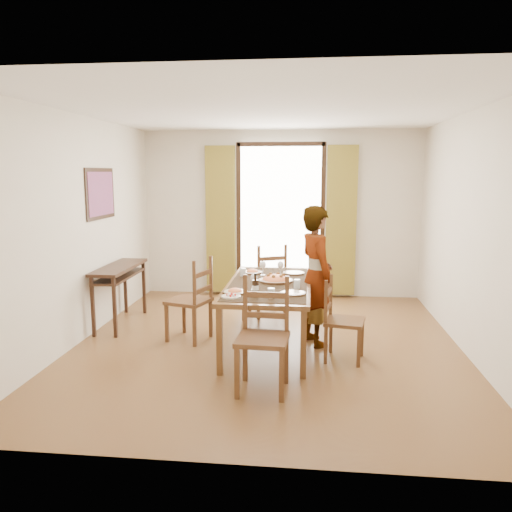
# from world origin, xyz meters

# --- Properties ---
(ground) EXTENTS (5.00, 5.00, 0.00)m
(ground) POSITION_xyz_m (0.00, 0.00, 0.00)
(ground) COLOR #4A2417
(ground) RESTS_ON ground
(room_shell) EXTENTS (4.60, 5.10, 2.74)m
(room_shell) POSITION_xyz_m (-0.00, 0.13, 1.54)
(room_shell) COLOR beige
(room_shell) RESTS_ON ground
(console_table) EXTENTS (0.38, 1.20, 0.80)m
(console_table) POSITION_xyz_m (-2.03, 0.60, 0.68)
(console_table) COLOR #331C11
(console_table) RESTS_ON ground
(dining_table) EXTENTS (0.96, 2.01, 0.76)m
(dining_table) POSITION_xyz_m (0.02, -0.01, 0.69)
(dining_table) COLOR brown
(dining_table) RESTS_ON ground
(chair_west) EXTENTS (0.57, 0.57, 1.02)m
(chair_west) POSITION_xyz_m (-0.93, 0.07, 0.47)
(chair_west) COLOR brown
(chair_west) RESTS_ON ground
(chair_north) EXTENTS (0.61, 0.61, 1.04)m
(chair_north) POSITION_xyz_m (-0.10, 1.24, 0.48)
(chair_north) COLOR brown
(chair_north) RESTS_ON ground
(chair_south) EXTENTS (0.49, 0.49, 1.06)m
(chair_south) POSITION_xyz_m (0.07, -1.24, 0.49)
(chair_south) COLOR brown
(chair_south) RESTS_ON ground
(chair_east) EXTENTS (0.47, 0.47, 0.91)m
(chair_east) POSITION_xyz_m (0.84, -0.40, 0.42)
(chair_east) COLOR brown
(chair_east) RESTS_ON ground
(man) EXTENTS (0.89, 0.83, 1.65)m
(man) POSITION_xyz_m (0.57, 0.11, 0.82)
(man) COLOR gray
(man) RESTS_ON ground
(plate_sw) EXTENTS (0.27, 0.27, 0.05)m
(plate_sw) POSITION_xyz_m (-0.30, -0.56, 0.78)
(plate_sw) COLOR silver
(plate_sw) RESTS_ON dining_table
(plate_se) EXTENTS (0.27, 0.27, 0.05)m
(plate_se) POSITION_xyz_m (0.32, -0.54, 0.78)
(plate_se) COLOR silver
(plate_se) RESTS_ON dining_table
(plate_nw) EXTENTS (0.27, 0.27, 0.05)m
(plate_nw) POSITION_xyz_m (-0.24, 0.53, 0.78)
(plate_nw) COLOR silver
(plate_nw) RESTS_ON dining_table
(plate_ne) EXTENTS (0.27, 0.27, 0.05)m
(plate_ne) POSITION_xyz_m (0.29, 0.54, 0.78)
(plate_ne) COLOR silver
(plate_ne) RESTS_ON dining_table
(pasta_platter) EXTENTS (0.40, 0.40, 0.10)m
(pasta_platter) POSITION_xyz_m (0.09, 0.05, 0.81)
(pasta_platter) COLOR red
(pasta_platter) RESTS_ON dining_table
(caprese_plate) EXTENTS (0.20, 0.20, 0.04)m
(caprese_plate) POSITION_xyz_m (-0.31, -0.74, 0.78)
(caprese_plate) COLOR silver
(caprese_plate) RESTS_ON dining_table
(wine_glass_a) EXTENTS (0.08, 0.08, 0.18)m
(wine_glass_a) POSITION_xyz_m (-0.11, -0.40, 0.85)
(wine_glass_a) COLOR white
(wine_glass_a) RESTS_ON dining_table
(wine_glass_b) EXTENTS (0.08, 0.08, 0.18)m
(wine_glass_b) POSITION_xyz_m (0.13, 0.40, 0.85)
(wine_glass_b) COLOR white
(wine_glass_b) RESTS_ON dining_table
(wine_glass_c) EXTENTS (0.08, 0.08, 0.18)m
(wine_glass_c) POSITION_xyz_m (-0.09, 0.39, 0.85)
(wine_glass_c) COLOR white
(wine_glass_c) RESTS_ON dining_table
(tumbler_a) EXTENTS (0.07, 0.07, 0.10)m
(tumbler_a) POSITION_xyz_m (0.35, -0.27, 0.81)
(tumbler_a) COLOR silver
(tumbler_a) RESTS_ON dining_table
(tumbler_b) EXTENTS (0.07, 0.07, 0.10)m
(tumbler_b) POSITION_xyz_m (-0.33, 0.32, 0.81)
(tumbler_b) COLOR silver
(tumbler_b) RESTS_ON dining_table
(tumbler_c) EXTENTS (0.07, 0.07, 0.10)m
(tumbler_c) POSITION_xyz_m (0.10, -0.72, 0.81)
(tumbler_c) COLOR silver
(tumbler_c) RESTS_ON dining_table
(wine_bottle) EXTENTS (0.07, 0.07, 0.25)m
(wine_bottle) POSITION_xyz_m (-0.06, -0.71, 0.88)
(wine_bottle) COLOR black
(wine_bottle) RESTS_ON dining_table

